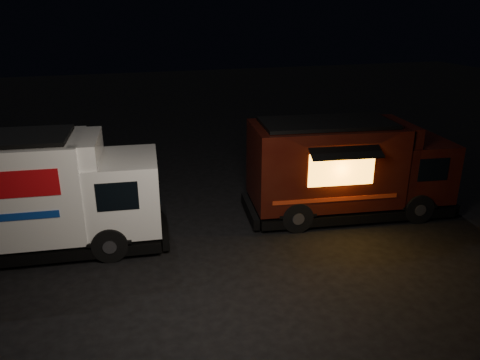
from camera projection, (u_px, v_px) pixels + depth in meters
name	position (u px, v px, depth m)	size (l,w,h in m)	color
ground	(196.00, 248.00, 13.68)	(80.00, 80.00, 0.00)	black
white_truck	(30.00, 194.00, 13.12)	(7.53, 2.57, 3.41)	silver
red_truck	(350.00, 168.00, 15.55)	(6.95, 2.56, 3.23)	#351109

